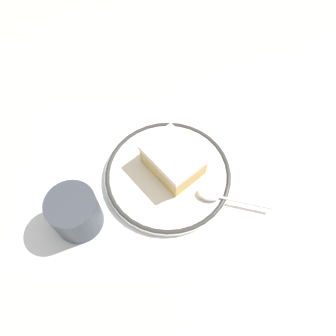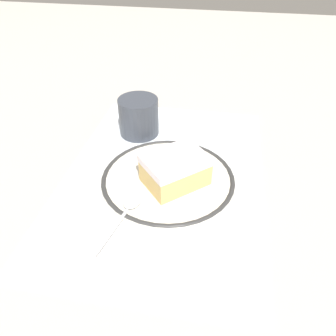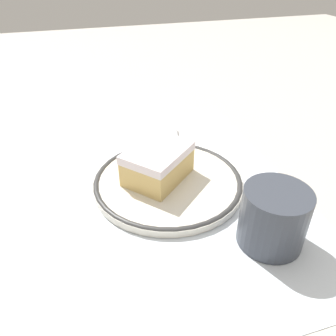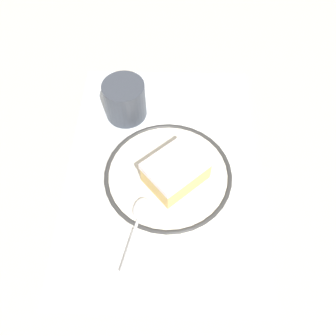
# 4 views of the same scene
# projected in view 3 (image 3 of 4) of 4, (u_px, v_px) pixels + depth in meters

# --- Properties ---
(ground_plane) EXTENTS (2.40, 2.40, 0.00)m
(ground_plane) POSITION_uv_depth(u_px,v_px,m) (178.00, 191.00, 0.49)
(ground_plane) COLOR #B7B2A8
(placemat) EXTENTS (0.48, 0.33, 0.00)m
(placemat) POSITION_uv_depth(u_px,v_px,m) (178.00, 191.00, 0.49)
(placemat) COLOR silver
(placemat) RESTS_ON ground_plane
(plate) EXTENTS (0.22, 0.22, 0.01)m
(plate) POSITION_uv_depth(u_px,v_px,m) (168.00, 181.00, 0.50)
(plate) COLOR silver
(plate) RESTS_ON placemat
(cake_slice) EXTENTS (0.12, 0.12, 0.05)m
(cake_slice) POSITION_uv_depth(u_px,v_px,m) (158.00, 163.00, 0.49)
(cake_slice) COLOR #DBB76B
(cake_slice) RESTS_ON plate
(spoon) EXTENTS (0.13, 0.04, 0.01)m
(spoon) POSITION_uv_depth(u_px,v_px,m) (179.00, 146.00, 0.57)
(spoon) COLOR silver
(spoon) RESTS_ON plate
(cup) EXTENTS (0.08, 0.08, 0.07)m
(cup) POSITION_uv_depth(u_px,v_px,m) (273.00, 221.00, 0.39)
(cup) COLOR #383D47
(cup) RESTS_ON placemat
(napkin) EXTENTS (0.17, 0.17, 0.00)m
(napkin) POSITION_uv_depth(u_px,v_px,m) (192.00, 135.00, 0.63)
(napkin) COLOR white
(napkin) RESTS_ON placemat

